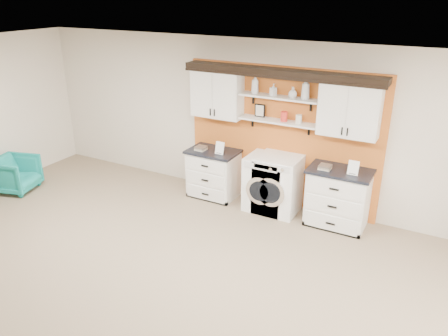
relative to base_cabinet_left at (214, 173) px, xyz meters
The scene contains 20 objects.
ceiling 4.48m from the base_cabinet_left, 72.76° to the right, with size 10.00×10.00×0.00m, color white.
wall_back 1.52m from the base_cabinet_left, 17.63° to the left, with size 10.00×10.00×0.00m, color beige.
accent_panel 1.40m from the base_cabinet_left, 16.00° to the left, with size 3.40×0.07×2.40m, color #B95B1F.
upper_cabinet_left 1.45m from the base_cabinet_left, 90.00° to the left, with size 0.90×0.35×0.84m.
upper_cabinet_right 2.68m from the base_cabinet_left, ahead, with size 0.90×0.35×0.84m.
shelf_lower 1.58m from the base_cabinet_left, ahead, with size 1.32×0.28×0.03m, color silver.
shelf_upper 1.88m from the base_cabinet_left, ahead, with size 1.32×0.28×0.03m, color silver.
crown_molding 2.21m from the base_cabinet_left, ahead, with size 3.30×0.41×0.13m.
picture_frame 1.46m from the base_cabinet_left, 14.85° to the left, with size 0.18×0.02×0.22m.
canister_red 1.71m from the base_cabinet_left, ahead, with size 0.11×0.11×0.16m, color red.
canister_cream 1.90m from the base_cabinet_left, ahead, with size 0.10×0.10×0.14m, color silver.
base_cabinet_left is the anchor object (origin of this frame).
base_cabinet_right 2.26m from the base_cabinet_left, ahead, with size 0.98×0.66×0.96m.
washer 1.06m from the base_cabinet_left, ahead, with size 0.68×0.71×0.95m.
dryer 1.25m from the base_cabinet_left, ahead, with size 0.71×0.71×0.99m.
armchair 3.72m from the base_cabinet_left, 154.89° to the right, with size 0.70×0.72×0.66m, color #128781.
soap_bottle_a 1.81m from the base_cabinet_left, 12.77° to the left, with size 0.12×0.12×0.31m, color silver.
soap_bottle_b 1.91m from the base_cabinet_left, ahead, with size 0.09×0.09×0.19m, color silver.
soap_bottle_c 2.09m from the base_cabinet_left, ahead, with size 0.13×0.13×0.17m, color silver.
soap_bottle_d 2.29m from the base_cabinet_left, ahead, with size 0.13×0.13×0.34m, color silver.
Camera 1 is at (2.50, -2.67, 3.54)m, focal length 35.00 mm.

